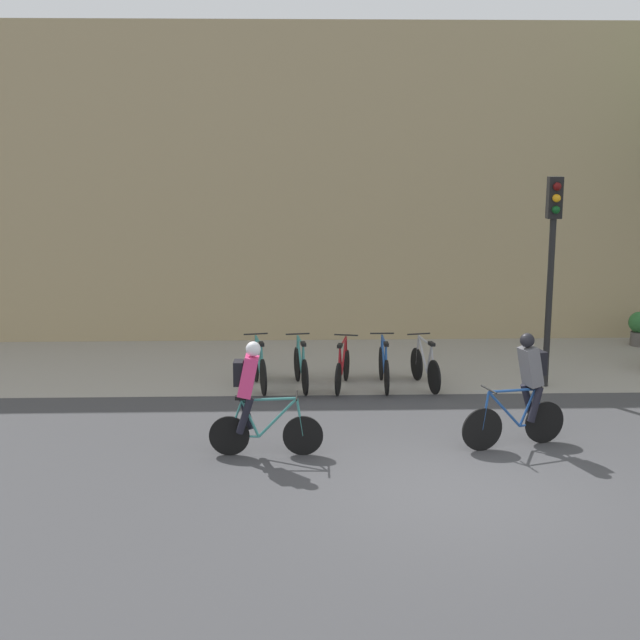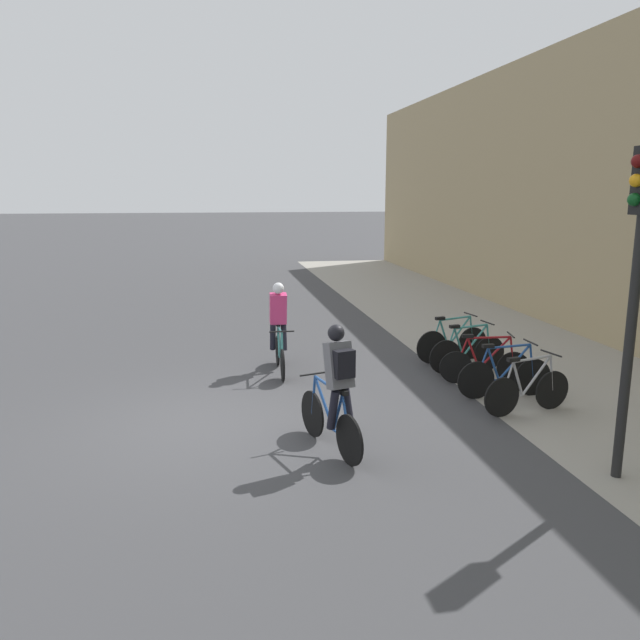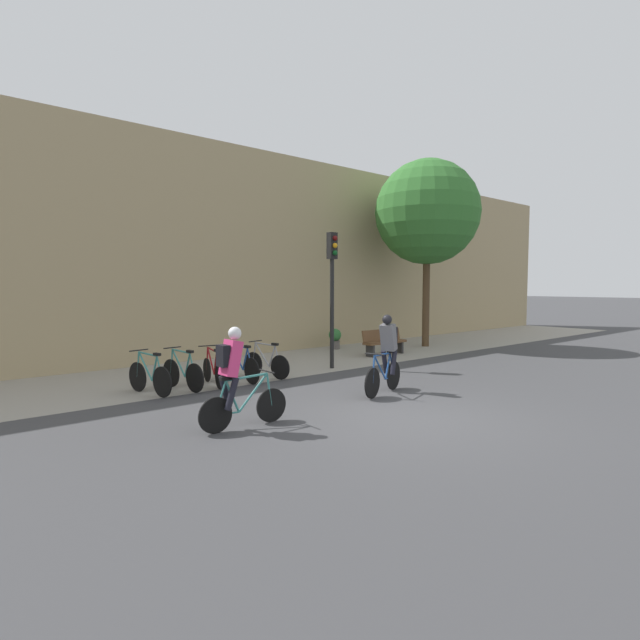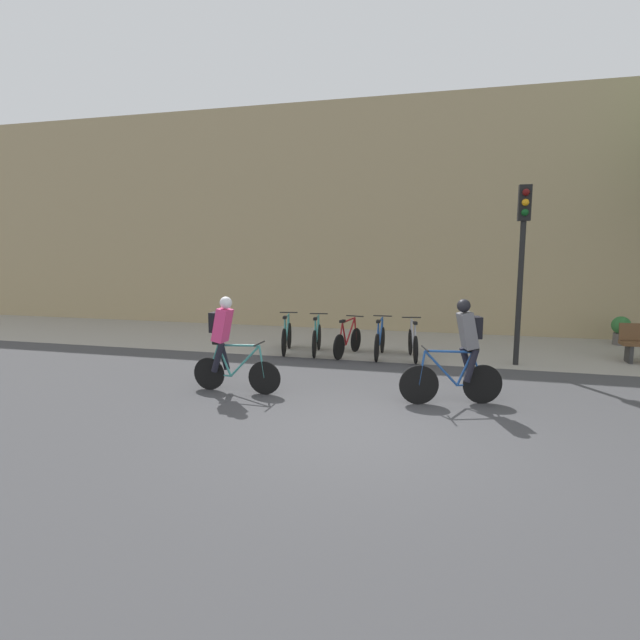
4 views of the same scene
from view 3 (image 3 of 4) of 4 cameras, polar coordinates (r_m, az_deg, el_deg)
ground at (r=9.45m, az=10.00°, el=-10.98°), size 200.00×200.00×0.00m
kerb_strip at (r=14.60m, az=-10.98°, el=-5.65°), size 44.00×4.50×0.01m
building_facade at (r=16.71m, az=-15.49°, el=7.78°), size 44.00×0.60×7.15m
cyclist_pink at (r=8.52m, az=-9.78°, el=-6.12°), size 1.70×0.46×1.74m
cyclist_grey at (r=11.38m, az=7.67°, el=-3.55°), size 1.68×0.64×1.77m
parked_bike_0 at (r=11.79m, az=-18.90°, el=-6.14°), size 0.47×1.63×0.97m
parked_bike_1 at (r=12.09m, az=-15.43°, el=-5.83°), size 0.46×1.63×0.97m
parked_bike_2 at (r=12.44m, az=-12.14°, el=-5.59°), size 0.50×1.61×0.93m
parked_bike_3 at (r=12.82m, az=-9.04°, el=-5.19°), size 0.46×1.69×0.96m
parked_bike_4 at (r=13.25m, az=-6.13°, el=-4.90°), size 0.48×1.59×0.95m
traffic_light_pole at (r=14.48m, az=1.42°, el=5.12°), size 0.26×0.30×3.95m
bench at (r=17.56m, az=7.32°, el=-2.43°), size 1.85×0.44×0.89m
street_tree_0 at (r=20.38m, az=12.17°, el=11.91°), size 4.07×4.07×7.32m
potted_plant at (r=19.01m, az=1.72°, el=-2.02°), size 0.48×0.48×0.78m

